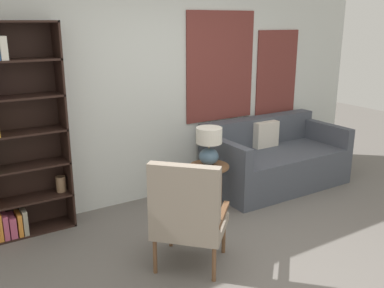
# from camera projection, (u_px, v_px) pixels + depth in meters

# --- Properties ---
(ground_plane) EXTENTS (14.00, 14.00, 0.00)m
(ground_plane) POSITION_uv_depth(u_px,v_px,m) (264.00, 271.00, 3.71)
(ground_plane) COLOR #66605B
(wall_back) EXTENTS (6.40, 0.08, 2.70)m
(wall_back) POSITION_uv_depth(u_px,v_px,m) (158.00, 86.00, 5.02)
(wall_back) COLOR silver
(wall_back) RESTS_ON ground_plane
(bookshelf) EXTENTS (0.93, 0.30, 2.10)m
(bookshelf) POSITION_uv_depth(u_px,v_px,m) (3.00, 137.00, 4.06)
(bookshelf) COLOR black
(bookshelf) RESTS_ON ground_plane
(armchair) EXTENTS (0.81, 0.81, 1.00)m
(armchair) POSITION_uv_depth(u_px,v_px,m) (187.00, 213.00, 3.59)
(armchair) COLOR brown
(armchair) RESTS_ON ground_plane
(couch) EXTENTS (1.82, 0.95, 0.85)m
(couch) POSITION_uv_depth(u_px,v_px,m) (273.00, 161.00, 5.62)
(couch) COLOR #474C56
(couch) RESTS_ON ground_plane
(side_table) EXTENTS (0.45, 0.45, 0.55)m
(side_table) POSITION_uv_depth(u_px,v_px,m) (209.00, 172.00, 4.77)
(side_table) COLOR brown
(side_table) RESTS_ON ground_plane
(table_lamp) EXTENTS (0.29, 0.29, 0.43)m
(table_lamp) POSITION_uv_depth(u_px,v_px,m) (209.00, 143.00, 4.72)
(table_lamp) COLOR slate
(table_lamp) RESTS_ON side_table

